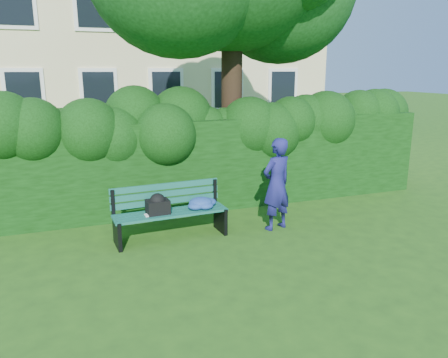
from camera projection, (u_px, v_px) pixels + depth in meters
name	position (u px, v px, depth m)	size (l,w,h in m)	color
ground	(237.00, 244.00, 7.06)	(80.00, 80.00, 0.00)	#244C16
hedge	(197.00, 163.00, 8.84)	(10.00, 1.00, 1.80)	black
park_bench	(176.00, 209.00, 7.26)	(1.90, 0.65, 0.89)	#0E4A3C
man_reading	(277.00, 184.00, 7.58)	(0.59, 0.39, 1.63)	navy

